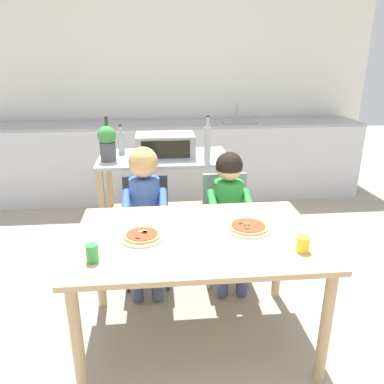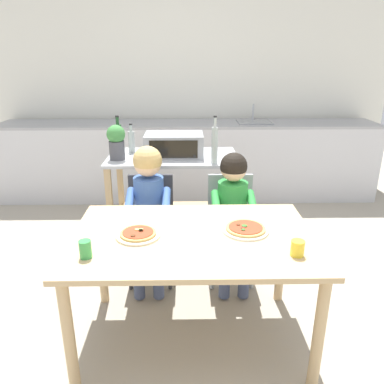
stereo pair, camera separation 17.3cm
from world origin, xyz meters
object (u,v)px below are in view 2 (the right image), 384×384
potted_herb_plant (116,141)px  dining_chair_right (230,220)px  child_in_blue_striped_shirt (148,199)px  drinking_cup_green (85,249)px  dining_chair_left (151,221)px  bottle_brown_beer (215,144)px  dining_table (193,249)px  pizza_plate_cream (138,234)px  bottle_clear_vinegar (118,136)px  child_in_green_shirt (233,204)px  pizza_plate_white (246,229)px  toaster_oven (174,145)px  drinking_cup_yellow (298,248)px  bottle_tall_green_wine (132,141)px  kitchen_island_cart (173,186)px

potted_herb_plant → dining_chair_right: bearing=-25.3°
child_in_blue_striped_shirt → drinking_cup_green: (-0.24, -0.86, 0.07)m
drinking_cup_green → dining_chair_left: bearing=76.4°
bottle_brown_beer → dining_table: (-0.19, -1.02, -0.38)m
dining_chair_right → pizza_plate_cream: dining_chair_right is taller
bottle_brown_beer → drinking_cup_green: (-0.74, -1.26, -0.24)m
bottle_clear_vinegar → child_in_green_shirt: bearing=-42.2°
dining_chair_left → potted_herb_plant: bearing=125.0°
bottle_clear_vinegar → child_in_green_shirt: bottle_clear_vinegar is taller
pizza_plate_white → drinking_cup_green: (-0.85, -0.29, 0.03)m
toaster_oven → child_in_green_shirt: 0.85m
dining_chair_right → child_in_green_shirt: child_in_green_shirt is taller
bottle_brown_beer → drinking_cup_green: 1.48m
dining_table → pizza_plate_cream: pizza_plate_cream is taller
bottle_brown_beer → drinking_cup_yellow: bearing=-75.2°
pizza_plate_white → child_in_blue_striped_shirt: bearing=136.9°
toaster_oven → bottle_brown_beer: (0.33, -0.26, 0.06)m
bottle_tall_green_wine → pizza_plate_white: bearing=-58.9°
toaster_oven → drinking_cup_green: bearing=-105.0°
pizza_plate_white → toaster_oven: bearing=109.8°
bottle_tall_green_wine → drinking_cup_green: size_ratio=2.73×
drinking_cup_yellow → drinking_cup_green: bearing=-179.9°
dining_chair_right → pizza_plate_cream: bearing=-129.7°
toaster_oven → dining_chair_right: toaster_oven is taller
kitchen_island_cart → dining_chair_left: (-0.16, -0.54, -0.10)m
dining_chair_right → drinking_cup_green: dining_chair_right is taller
bottle_clear_vinegar → kitchen_island_cart: bearing=-22.4°
toaster_oven → pizza_plate_cream: size_ratio=1.99×
dining_chair_left → drinking_cup_green: size_ratio=8.66×
dining_chair_right → kitchen_island_cart: bearing=130.1°
toaster_oven → drinking_cup_green: toaster_oven is taller
bottle_brown_beer → pizza_plate_white: bottle_brown_beer is taller
dining_table → drinking_cup_yellow: (0.53, -0.24, 0.13)m
bottle_brown_beer → potted_herb_plant: 0.82m
child_in_green_shirt → drinking_cup_green: size_ratio=10.79×
drinking_cup_yellow → bottle_tall_green_wine: bearing=122.3°
bottle_clear_vinegar → dining_chair_left: 0.96m
bottle_tall_green_wine → dining_table: size_ratio=0.19×
drinking_cup_yellow → bottle_clear_vinegar: bearing=124.3°
toaster_oven → pizza_plate_white: 1.33m
child_in_blue_striped_shirt → child_in_green_shirt: bearing=-0.7°
bottle_brown_beer → child_in_blue_striped_shirt: bottle_brown_beer is taller
toaster_oven → bottle_tall_green_wine: (-0.38, 0.14, 0.01)m
child_in_blue_striped_shirt → drinking_cup_green: 0.90m
pizza_plate_cream → pizza_plate_white: (0.62, 0.05, 0.00)m
child_in_green_shirt → pizza_plate_white: size_ratio=3.80×
bottle_tall_green_wine → dining_table: bottle_tall_green_wine is taller
kitchen_island_cart → pizza_plate_white: kitchen_island_cart is taller
dining_table → child_in_blue_striped_shirt: bearing=116.6°
dining_chair_right → drinking_cup_green: (-0.85, -0.97, 0.29)m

